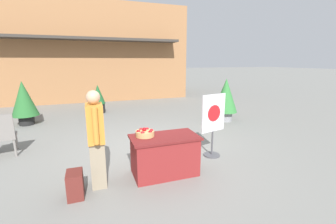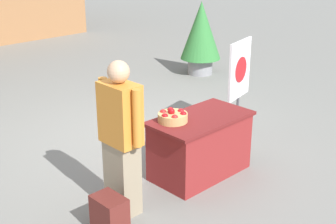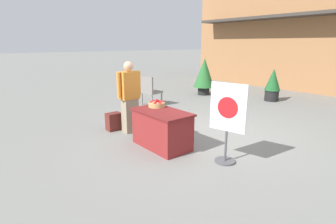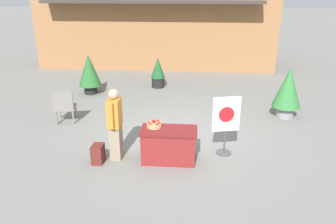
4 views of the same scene
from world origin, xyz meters
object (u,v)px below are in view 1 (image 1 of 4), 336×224
at_px(person_visitor, 96,139).
at_px(potted_plant_near_left, 24,100).
at_px(display_table, 165,155).
at_px(potted_plant_far_right, 226,97).
at_px(apple_basket, 145,133).
at_px(backpack, 75,185).
at_px(potted_plant_far_left, 98,98).
at_px(poster_board, 213,122).
at_px(patio_chair, 1,134).

xyz_separation_m(person_visitor, potted_plant_near_left, (-2.11, 4.73, -0.01)).
height_order(display_table, potted_plant_far_right, potted_plant_far_right).
height_order(apple_basket, backpack, apple_basket).
height_order(display_table, backpack, display_table).
distance_m(display_table, potted_plant_near_left, 5.78).
xyz_separation_m(backpack, potted_plant_far_left, (0.64, 6.02, 0.40)).
bearing_deg(apple_basket, potted_plant_far_right, 38.25).
bearing_deg(backpack, potted_plant_near_left, 109.29).
bearing_deg(potted_plant_far_right, person_visitor, -146.31).
height_order(person_visitor, potted_plant_far_left, person_visitor).
bearing_deg(display_table, person_visitor, -179.71).
bearing_deg(potted_plant_far_left, potted_plant_near_left, -156.32).
bearing_deg(display_table, potted_plant_far_left, 99.13).
bearing_deg(potted_plant_near_left, display_table, -55.03).
bearing_deg(potted_plant_near_left, backpack, -70.71).
height_order(display_table, poster_board, poster_board).
xyz_separation_m(backpack, potted_plant_far_right, (4.83, 3.22, 0.64)).
distance_m(potted_plant_near_left, potted_plant_far_right, 6.80).
xyz_separation_m(patio_chair, potted_plant_far_right, (6.42, 1.03, 0.31)).
bearing_deg(apple_basket, display_table, -21.11).
relative_size(person_visitor, poster_board, 1.17).
xyz_separation_m(patio_chair, potted_plant_near_left, (-0.14, 2.79, 0.30)).
relative_size(person_visitor, potted_plant_far_left, 1.42).
bearing_deg(potted_plant_far_left, potted_plant_far_right, -33.71).
distance_m(apple_basket, person_visitor, 0.87).
height_order(apple_basket, potted_plant_far_right, potted_plant_far_right).
relative_size(backpack, poster_board, 0.30).
height_order(backpack, poster_board, poster_board).
distance_m(person_visitor, poster_board, 2.50).
xyz_separation_m(display_table, potted_plant_far_left, (-0.93, 5.76, 0.23)).
bearing_deg(backpack, patio_chair, 126.13).
bearing_deg(patio_chair, backpack, -154.55).
relative_size(poster_board, potted_plant_near_left, 0.96).
relative_size(apple_basket, potted_plant_far_left, 0.30).
height_order(display_table, apple_basket, apple_basket).
distance_m(person_visitor, potted_plant_far_left, 5.78).
relative_size(backpack, patio_chair, 0.43).
bearing_deg(backpack, poster_board, 13.46).
bearing_deg(backpack, potted_plant_far_left, 83.97).
relative_size(patio_chair, potted_plant_far_right, 0.65).
xyz_separation_m(poster_board, potted_plant_far_right, (2.00, 2.54, 0.06)).
bearing_deg(potted_plant_far_left, backpack, -96.03).
relative_size(backpack, potted_plant_near_left, 0.29).
bearing_deg(potted_plant_far_right, potted_plant_near_left, 165.05).
xyz_separation_m(patio_chair, potted_plant_far_left, (2.23, 3.83, 0.07)).
distance_m(apple_basket, potted_plant_near_left, 5.47).
height_order(poster_board, potted_plant_far_left, poster_board).
xyz_separation_m(apple_basket, potted_plant_far_left, (-0.59, 5.64, -0.20)).
distance_m(display_table, potted_plant_far_left, 5.84).
bearing_deg(backpack, potted_plant_far_right, 33.71).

